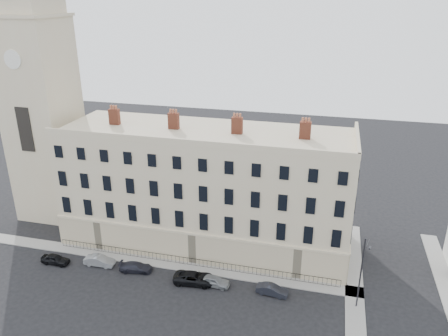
% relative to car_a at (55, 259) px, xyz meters
% --- Properties ---
extents(ground, '(160.00, 160.00, 0.00)m').
position_rel_car_a_xyz_m(ground, '(22.14, -1.77, -0.60)').
color(ground, black).
rests_on(ground, ground).
extents(terrace, '(36.22, 12.22, 17.00)m').
position_rel_car_a_xyz_m(terrace, '(16.18, 10.20, 6.90)').
color(terrace, beige).
rests_on(terrace, ground).
extents(church_tower, '(8.00, 8.13, 44.00)m').
position_rel_car_a_xyz_m(church_tower, '(-7.86, 12.23, 18.06)').
color(church_tower, beige).
rests_on(church_tower, ground).
extents(pavement_terrace, '(48.00, 2.00, 0.12)m').
position_rel_car_a_xyz_m(pavement_terrace, '(12.14, 3.23, -0.54)').
color(pavement_terrace, gray).
rests_on(pavement_terrace, ground).
extents(pavement_east_return, '(2.00, 24.00, 0.12)m').
position_rel_car_a_xyz_m(pavement_east_return, '(35.14, 6.23, -0.54)').
color(pavement_east_return, gray).
rests_on(pavement_east_return, ground).
extents(pavement_adjacent, '(2.00, 20.00, 0.12)m').
position_rel_car_a_xyz_m(pavement_adjacent, '(45.14, 8.23, -0.54)').
color(pavement_adjacent, gray).
rests_on(pavement_adjacent, ground).
extents(railings, '(35.00, 0.04, 0.96)m').
position_rel_car_a_xyz_m(railings, '(16.14, 3.63, -0.04)').
color(railings, black).
rests_on(railings, ground).
extents(car_a, '(3.50, 1.42, 1.19)m').
position_rel_car_a_xyz_m(car_a, '(0.00, 0.00, 0.00)').
color(car_a, black).
rests_on(car_a, ground).
extents(car_b, '(3.78, 1.42, 1.23)m').
position_rel_car_a_xyz_m(car_b, '(5.38, 1.01, 0.02)').
color(car_b, gray).
rests_on(car_b, ground).
extents(car_c, '(4.07, 2.18, 1.12)m').
position_rel_car_a_xyz_m(car_c, '(10.17, 0.95, -0.03)').
color(car_c, '#22232D').
rests_on(car_c, ground).
extents(car_d, '(4.93, 2.66, 1.32)m').
position_rel_car_a_xyz_m(car_d, '(17.57, 0.49, 0.06)').
color(car_d, black).
rests_on(car_d, ground).
extents(car_e, '(3.67, 1.63, 1.23)m').
position_rel_car_a_xyz_m(car_e, '(19.87, 0.60, 0.02)').
color(car_e, gray).
rests_on(car_e, ground).
extents(car_f, '(3.57, 1.56, 1.14)m').
position_rel_car_a_xyz_m(car_f, '(26.40, 0.66, -0.02)').
color(car_f, black).
rests_on(car_f, ground).
extents(streetlamp, '(0.59, 1.76, 8.29)m').
position_rel_car_a_xyz_m(streetlamp, '(35.30, 0.72, 4.00)').
color(streetlamp, '#2F2F34').
rests_on(streetlamp, ground).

